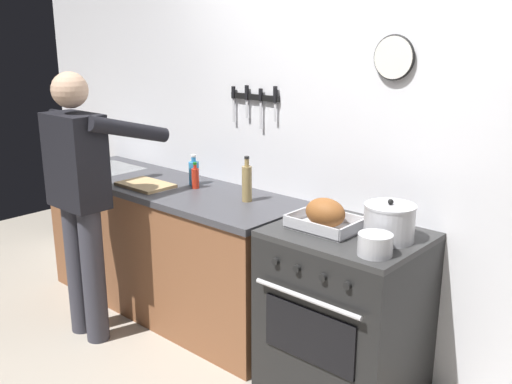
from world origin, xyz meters
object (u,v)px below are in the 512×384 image
Objects in this scene: cutting_board at (145,185)px; bottle_hot_sauce at (195,178)px; bottle_vinegar at (247,183)px; bottle_dish_soap at (194,172)px; stock_pot at (389,222)px; person_cook at (82,191)px; saucepan at (375,245)px; roasting_pan at (325,216)px; stove at (344,313)px.

bottle_hot_sauce is (0.28, 0.19, 0.06)m from cutting_board.
bottle_dish_soap is (-0.53, 0.06, -0.03)m from bottle_vinegar.
stock_pot is 1.41m from bottle_hot_sauce.
person_cook is 1.82m from saucepan.
stock_pot is 0.91× the size of bottle_vinegar.
person_cook reaches higher than bottle_vinegar.
bottle_vinegar is at bearing 170.95° from roasting_pan.
roasting_pan is at bearing -5.14° from bottle_hot_sauce.
stove is at bearing 17.67° from roasting_pan.
stove is at bearing 144.97° from saucepan.
person_cook is 1.50m from roasting_pan.
bottle_vinegar is at bearing 14.76° from cutting_board.
bottle_vinegar is (0.73, 0.19, 0.10)m from cutting_board.
stock_pot reaches higher than saucepan.
roasting_pan is 1.17m from bottle_dish_soap.
cutting_board is at bearing -176.20° from roasting_pan.
bottle_dish_soap is at bearing 173.91° from bottle_vinegar.
stove is 3.29× the size of bottle_vinegar.
bottle_dish_soap is 0.10m from bottle_hot_sauce.
bottle_vinegar reaches higher than saucepan.
roasting_pan is 1.42× the size of stock_pot.
roasting_pan is 2.22× the size of saucepan.
cutting_board is at bearing -165.24° from bottle_vinegar.
bottle_hot_sauce reaches higher than stove.
stove is at bearing 4.93° from cutting_board.
person_cook reaches higher than roasting_pan.
bottle_hot_sauce is at bearing -37.28° from bottle_dish_soap.
person_cook reaches higher than bottle_hot_sauce.
person_cook is 8.29× the size of bottle_dish_soap.
stock_pot is 1.24× the size of bottle_dish_soap.
bottle_vinegar is (-0.96, 0.03, 0.02)m from stock_pot.
stove is at bearing -4.89° from bottle_vinegar.
bottle_hot_sauce reaches higher than cutting_board.
bottle_vinegar is at bearing -37.47° from person_cook.
stove is at bearing -56.36° from person_cook.
roasting_pan is (1.41, 0.53, 0.02)m from person_cook.
stove is 0.59m from saucepan.
person_cook is at bearing -159.55° from stove.
cutting_board is 1.32× the size of bottle_vinegar.
bottle_vinegar reaches higher than stove.
saucepan is (0.38, -0.14, -0.02)m from roasting_pan.
cutting_board is (0.04, 0.44, -0.04)m from person_cook.
saucepan is at bearing -64.58° from person_cook.
bottle_dish_soap is at bearing -6.31° from person_cook.
bottle_hot_sauce is (-1.20, 0.06, 0.52)m from stove.
bottle_hot_sauce is at bearing 177.11° from stove.
stock_pot is 1.45× the size of bottle_hot_sauce.
stove is 1.70m from person_cook.
roasting_pan is at bearing -56.13° from person_cook.
bottle_vinegar is 0.53m from bottle_dish_soap.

